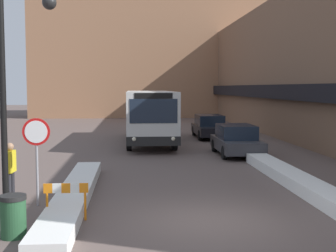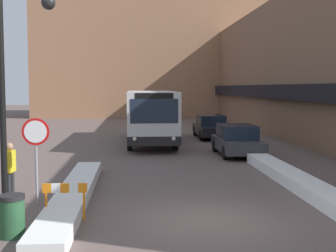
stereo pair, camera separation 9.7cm
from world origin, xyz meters
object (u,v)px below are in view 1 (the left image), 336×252
(construction_barricade, at_px, (66,194))
(parked_car_middle, at_px, (209,126))
(stop_sign, at_px, (36,142))
(street_lamp, at_px, (15,76))
(pedestrian, at_px, (10,166))
(parked_car_front, at_px, (236,140))
(city_bus, at_px, (150,115))
(trash_bin, at_px, (13,216))

(construction_barricade, bearing_deg, parked_car_middle, 70.27)
(parked_car_middle, distance_m, construction_barricade, 20.00)
(stop_sign, distance_m, street_lamp, 2.11)
(street_lamp, height_order, pedestrian, street_lamp)
(parked_car_front, distance_m, parked_car_middle, 7.97)
(parked_car_middle, height_order, construction_barricade, parked_car_middle)
(city_bus, xyz_separation_m, parked_car_middle, (4.06, 2.66, -0.94))
(street_lamp, relative_size, construction_barricade, 5.21)
(parked_car_middle, bearing_deg, stop_sign, -114.20)
(street_lamp, bearing_deg, city_bus, 75.73)
(parked_car_middle, bearing_deg, pedestrian, -117.55)
(pedestrian, height_order, trash_bin, pedestrian)
(street_lamp, relative_size, pedestrian, 3.36)
(street_lamp, bearing_deg, pedestrian, 109.67)
(stop_sign, bearing_deg, street_lamp, -105.08)
(parked_car_front, height_order, stop_sign, stop_sign)
(stop_sign, distance_m, construction_barricade, 2.17)
(city_bus, height_order, stop_sign, city_bus)
(city_bus, relative_size, parked_car_front, 2.44)
(city_bus, xyz_separation_m, stop_sign, (-3.70, -14.61, 0.09))
(parked_car_middle, distance_m, trash_bin, 21.51)
(city_bus, distance_m, street_lamp, 16.28)
(city_bus, relative_size, stop_sign, 4.27)
(construction_barricade, bearing_deg, city_bus, 80.55)
(parked_car_front, distance_m, construction_barricade, 12.79)
(city_bus, distance_m, parked_car_front, 6.75)
(trash_bin, bearing_deg, city_bus, 78.08)
(stop_sign, bearing_deg, parked_car_middle, 65.80)
(pedestrian, bearing_deg, parked_car_front, -40.62)
(pedestrian, bearing_deg, parked_car_middle, -23.09)
(street_lamp, distance_m, construction_barricade, 3.24)
(stop_sign, bearing_deg, construction_barricade, -57.08)
(city_bus, distance_m, pedestrian, 14.70)
(trash_bin, bearing_deg, parked_car_middle, 68.92)
(stop_sign, distance_m, pedestrian, 1.36)
(parked_car_front, height_order, pedestrian, pedestrian)
(parked_car_front, xyz_separation_m, stop_sign, (-7.76, -9.30, 1.05))
(city_bus, height_order, parked_car_front, city_bus)
(parked_car_middle, bearing_deg, parked_car_front, -90.00)
(city_bus, relative_size, construction_barricade, 9.57)
(parked_car_middle, relative_size, street_lamp, 0.84)
(parked_car_middle, distance_m, street_lamp, 20.21)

